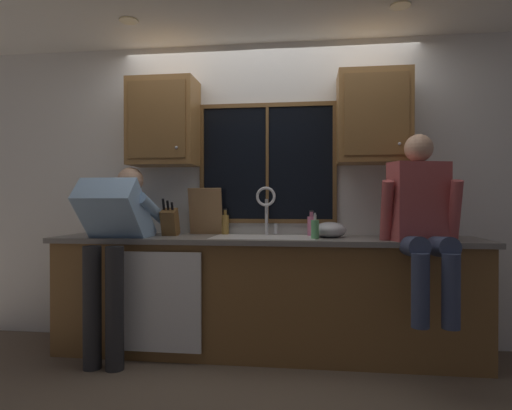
{
  "coord_description": "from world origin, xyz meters",
  "views": [
    {
      "loc": [
        0.37,
        -3.69,
        1.2
      ],
      "look_at": [
        -0.06,
        -0.3,
        1.17
      ],
      "focal_mm": 30.5,
      "sensor_mm": 36.0,
      "label": 1
    }
  ],
  "objects_px": {
    "bottle_green_glass": "(311,225)",
    "person_standing": "(115,237)",
    "mixing_bowl": "(330,230)",
    "soap_dispenser": "(315,229)",
    "cutting_board": "(206,211)",
    "bottle_tall_clear": "(225,224)",
    "person_sitting_on_counter": "(422,215)",
    "knife_block": "(170,222)"
  },
  "relations": [
    {
      "from": "bottle_tall_clear",
      "to": "mixing_bowl",
      "type": "bearing_deg",
      "value": -12.23
    },
    {
      "from": "bottle_tall_clear",
      "to": "person_sitting_on_counter",
      "type": "bearing_deg",
      "value": -18.42
    },
    {
      "from": "soap_dispenser",
      "to": "bottle_tall_clear",
      "type": "distance_m",
      "value": 0.82
    },
    {
      "from": "knife_block",
      "to": "cutting_board",
      "type": "relative_size",
      "value": 0.8
    },
    {
      "from": "person_standing",
      "to": "cutting_board",
      "type": "distance_m",
      "value": 0.78
    },
    {
      "from": "person_sitting_on_counter",
      "to": "mixing_bowl",
      "type": "xyz_separation_m",
      "value": [
        -0.62,
        0.31,
        -0.13
      ]
    },
    {
      "from": "cutting_board",
      "to": "bottle_tall_clear",
      "type": "height_order",
      "value": "cutting_board"
    },
    {
      "from": "knife_block",
      "to": "mixing_bowl",
      "type": "height_order",
      "value": "knife_block"
    },
    {
      "from": "person_sitting_on_counter",
      "to": "knife_block",
      "type": "relative_size",
      "value": 3.92
    },
    {
      "from": "bottle_green_glass",
      "to": "bottle_tall_clear",
      "type": "xyz_separation_m",
      "value": [
        -0.73,
        0.05,
        0.0
      ]
    },
    {
      "from": "person_sitting_on_counter",
      "to": "soap_dispenser",
      "type": "relative_size",
      "value": 6.44
    },
    {
      "from": "knife_block",
      "to": "soap_dispenser",
      "type": "height_order",
      "value": "knife_block"
    },
    {
      "from": "person_sitting_on_counter",
      "to": "bottle_green_glass",
      "type": "bearing_deg",
      "value": 149.75
    },
    {
      "from": "mixing_bowl",
      "to": "soap_dispenser",
      "type": "relative_size",
      "value": 1.29
    },
    {
      "from": "cutting_board",
      "to": "bottle_green_glass",
      "type": "bearing_deg",
      "value": -2.36
    },
    {
      "from": "person_sitting_on_counter",
      "to": "mixing_bowl",
      "type": "height_order",
      "value": "person_sitting_on_counter"
    },
    {
      "from": "person_sitting_on_counter",
      "to": "knife_block",
      "type": "bearing_deg",
      "value": 171.06
    },
    {
      "from": "person_standing",
      "to": "bottle_tall_clear",
      "type": "distance_m",
      "value": 0.91
    },
    {
      "from": "person_standing",
      "to": "mixing_bowl",
      "type": "relative_size",
      "value": 5.87
    },
    {
      "from": "mixing_bowl",
      "to": "cutting_board",
      "type": "bearing_deg",
      "value": 170.51
    },
    {
      "from": "mixing_bowl",
      "to": "bottle_green_glass",
      "type": "relative_size",
      "value": 1.22
    },
    {
      "from": "cutting_board",
      "to": "mixing_bowl",
      "type": "bearing_deg",
      "value": -9.49
    },
    {
      "from": "mixing_bowl",
      "to": "soap_dispenser",
      "type": "distance_m",
      "value": 0.19
    },
    {
      "from": "mixing_bowl",
      "to": "bottle_green_glass",
      "type": "bearing_deg",
      "value": 136.33
    },
    {
      "from": "knife_block",
      "to": "soap_dispenser",
      "type": "xyz_separation_m",
      "value": [
        1.17,
        -0.14,
        -0.03
      ]
    },
    {
      "from": "bottle_tall_clear",
      "to": "knife_block",
      "type": "bearing_deg",
      "value": -155.08
    },
    {
      "from": "knife_block",
      "to": "cutting_board",
      "type": "bearing_deg",
      "value": 35.4
    },
    {
      "from": "cutting_board",
      "to": "bottle_tall_clear",
      "type": "relative_size",
      "value": 1.83
    },
    {
      "from": "person_standing",
      "to": "person_sitting_on_counter",
      "type": "bearing_deg",
      "value": 0.19
    },
    {
      "from": "cutting_board",
      "to": "mixing_bowl",
      "type": "relative_size",
      "value": 1.59
    },
    {
      "from": "cutting_board",
      "to": "person_standing",
      "type": "bearing_deg",
      "value": -140.17
    },
    {
      "from": "person_sitting_on_counter",
      "to": "cutting_board",
      "type": "distance_m",
      "value": 1.72
    },
    {
      "from": "mixing_bowl",
      "to": "soap_dispenser",
      "type": "xyz_separation_m",
      "value": [
        -0.12,
        -0.15,
        0.02
      ]
    },
    {
      "from": "soap_dispenser",
      "to": "bottle_green_glass",
      "type": "distance_m",
      "value": 0.29
    },
    {
      "from": "person_sitting_on_counter",
      "to": "bottle_tall_clear",
      "type": "distance_m",
      "value": 1.57
    },
    {
      "from": "cutting_board",
      "to": "bottle_tall_clear",
      "type": "xyz_separation_m",
      "value": [
        0.17,
        0.02,
        -0.11
      ]
    },
    {
      "from": "bottle_green_glass",
      "to": "person_standing",
      "type": "bearing_deg",
      "value": -163.06
    },
    {
      "from": "knife_block",
      "to": "person_standing",
      "type": "bearing_deg",
      "value": -137.12
    },
    {
      "from": "cutting_board",
      "to": "bottle_green_glass",
      "type": "relative_size",
      "value": 1.93
    },
    {
      "from": "soap_dispenser",
      "to": "person_sitting_on_counter",
      "type": "bearing_deg",
      "value": -12.14
    },
    {
      "from": "knife_block",
      "to": "bottle_green_glass",
      "type": "height_order",
      "value": "knife_block"
    },
    {
      "from": "knife_block",
      "to": "cutting_board",
      "type": "distance_m",
      "value": 0.32
    }
  ]
}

